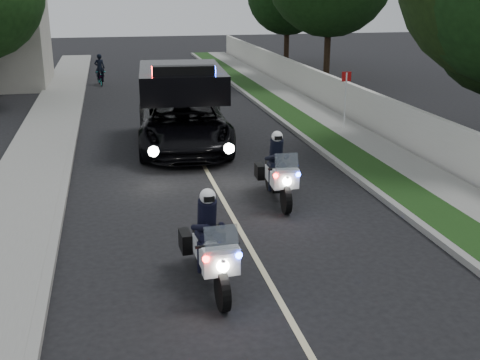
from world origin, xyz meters
name	(u,v)px	position (x,y,z in m)	size (l,w,h in m)	color
ground	(270,284)	(0.00, 0.00, 0.00)	(120.00, 120.00, 0.00)	black
curb_right	(308,141)	(4.10, 10.00, 0.07)	(0.20, 60.00, 0.15)	gray
grass_verge	(327,140)	(4.80, 10.00, 0.08)	(1.20, 60.00, 0.16)	#193814
sidewalk_right	(361,138)	(6.10, 10.00, 0.08)	(1.40, 60.00, 0.16)	gray
property_wall	(388,119)	(7.10, 10.00, 0.75)	(0.22, 60.00, 1.50)	beige
curb_left	(71,154)	(-4.10, 10.00, 0.07)	(0.20, 60.00, 0.15)	gray
sidewalk_left	(36,156)	(-5.20, 10.00, 0.08)	(2.00, 60.00, 0.16)	gray
lane_marking	(195,149)	(0.00, 10.00, 0.00)	(0.12, 50.00, 0.01)	#BFB78C
police_moto_left	(211,285)	(-1.10, 0.20, 0.00)	(0.77, 2.19, 1.86)	silver
police_moto_right	(277,201)	(1.38, 4.41, 0.00)	(0.76, 2.16, 1.84)	silver
police_suv	(184,147)	(-0.32, 10.38, 0.00)	(3.02, 6.52, 3.17)	black
bicycle	(101,85)	(-3.20, 25.18, 0.00)	(0.55, 1.57, 0.82)	black
cyclist	(101,85)	(-3.20, 25.18, 0.00)	(0.55, 0.37, 1.54)	black
sign_post	(344,132)	(6.00, 11.41, 0.00)	(0.37, 0.37, 2.37)	red
tree_right_d	(326,83)	(9.58, 23.18, 0.00)	(7.19, 7.19, 11.98)	#183B13
tree_right_e	(286,64)	(9.83, 32.13, 0.00)	(5.69, 5.69, 9.48)	black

